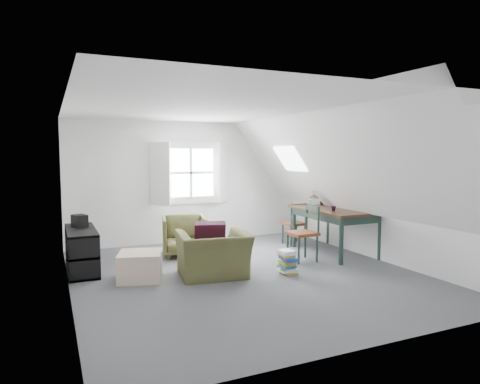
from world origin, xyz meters
name	(u,v)px	position (x,y,z in m)	size (l,w,h in m)	color
floor	(245,274)	(0.00, 0.00, 0.00)	(5.50, 5.50, 0.00)	#4C4D51
ceiling	(245,109)	(0.00, 0.00, 2.50)	(5.50, 5.50, 0.00)	white
wall_back	(190,182)	(0.00, 2.75, 1.25)	(5.00, 5.00, 0.00)	silver
wall_front	(371,218)	(0.00, -2.75, 1.25)	(5.00, 5.00, 0.00)	silver
wall_left	(67,200)	(-2.50, 0.00, 1.25)	(5.50, 5.50, 0.00)	silver
wall_right	(375,188)	(2.50, 0.00, 1.25)	(5.50, 5.50, 0.00)	silver
slope_left	(141,159)	(-1.55, 0.00, 1.78)	(5.50, 5.50, 0.00)	white
slope_right	(331,158)	(1.55, 0.00, 1.78)	(5.50, 5.50, 0.00)	white
dormer_window	(191,173)	(0.00, 2.68, 1.45)	(1.71, 0.35, 1.30)	white
skylight	(290,159)	(1.55, 1.30, 1.75)	(0.55, 0.75, 0.04)	white
armchair_near	(213,276)	(-0.48, 0.10, 0.00)	(1.03, 0.90, 0.67)	#4B4D28
armchair_far	(184,255)	(-0.49, 1.59, 0.00)	(0.77, 0.79, 0.72)	#4B4D28
throw_pillow	(210,237)	(-0.48, 0.25, 0.58)	(0.46, 0.13, 0.46)	#340E1E
ottoman	(140,266)	(-1.52, 0.38, 0.20)	(0.61, 0.61, 0.41)	#C0A991
dining_table	(335,214)	(2.10, 0.61, 0.73)	(1.01, 1.68, 0.84)	#351F13
demijohn	(314,200)	(1.95, 1.06, 0.96)	(0.21, 0.21, 0.29)	silver
vase_twigs	(322,197)	(2.20, 1.16, 0.99)	(0.09, 0.10, 0.70)	black
cup	(333,211)	(1.85, 0.31, 0.84)	(0.09, 0.09, 0.09)	black
paper_box	(359,210)	(2.30, 0.16, 0.86)	(0.11, 0.08, 0.04)	white
dining_chair_far	(295,223)	(1.82, 1.54, 0.45)	(0.40, 0.40, 0.86)	#632E18
dining_chair_near	(304,232)	(1.28, 0.36, 0.50)	(0.45, 0.45, 0.95)	#632E18
media_shelf	(82,252)	(-2.27, 1.20, 0.30)	(0.43, 1.30, 0.67)	black
electronics_box	(80,221)	(-2.27, 1.49, 0.75)	(0.19, 0.26, 0.21)	black
magazine_stack	(287,262)	(0.61, -0.22, 0.18)	(0.27, 0.32, 0.36)	#B29933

